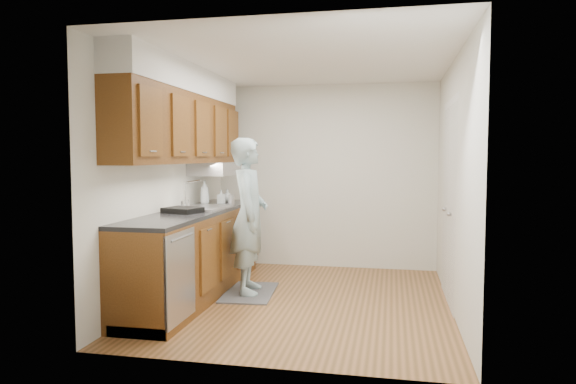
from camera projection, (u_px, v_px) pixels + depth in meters
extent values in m
plane|color=#936037|center=(303.00, 301.00, 5.42)|extent=(3.50, 3.50, 0.00)
plane|color=white|center=(304.00, 61.00, 5.24)|extent=(3.50, 3.50, 0.00)
cube|color=silver|center=(169.00, 181.00, 5.63)|extent=(0.02, 3.50, 2.50)
cube|color=silver|center=(454.00, 184.00, 5.03)|extent=(0.02, 3.50, 2.50)
cube|color=silver|center=(325.00, 176.00, 7.04)|extent=(3.00, 0.02, 2.50)
cube|color=brown|center=(196.00, 255.00, 5.62)|extent=(0.60, 2.80, 0.90)
cube|color=black|center=(194.00, 212.00, 5.59)|extent=(0.63, 2.80, 0.04)
cube|color=#B2B2B7|center=(202.00, 213.00, 5.79)|extent=(0.48, 0.68, 0.14)
cube|color=#B2B2B7|center=(202.00, 208.00, 5.78)|extent=(0.52, 0.72, 0.01)
cube|color=#B2B2B7|center=(180.00, 277.00, 4.49)|extent=(0.03, 0.60, 0.80)
cube|color=brown|center=(182.00, 129.00, 5.55)|extent=(0.33, 2.80, 0.75)
cube|color=silver|center=(182.00, 80.00, 5.52)|extent=(0.35, 2.80, 0.30)
cube|color=#A5A5AA|center=(215.00, 169.00, 6.40)|extent=(0.46, 0.75, 0.16)
cube|color=white|center=(449.00, 204.00, 5.34)|extent=(0.02, 1.22, 2.05)
cube|color=slate|center=(250.00, 292.00, 5.72)|extent=(0.61, 0.95, 0.02)
imported|color=#97B3B8|center=(249.00, 205.00, 5.66)|extent=(0.57, 0.76, 1.94)
imported|color=white|center=(205.00, 192.00, 6.30)|extent=(0.15, 0.15, 0.29)
imported|color=white|center=(221.00, 197.00, 6.38)|extent=(0.09, 0.09, 0.17)
imported|color=white|center=(227.00, 196.00, 6.58)|extent=(0.18, 0.18, 0.16)
cylinder|color=#A5A5AA|center=(231.00, 200.00, 6.13)|extent=(0.09, 0.09, 0.13)
cube|color=black|center=(183.00, 210.00, 5.34)|extent=(0.42, 0.38, 0.06)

